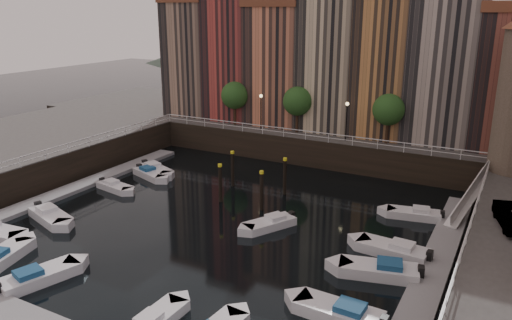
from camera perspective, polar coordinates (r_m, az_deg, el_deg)
The scene contains 24 objects.
ground at distance 40.68m, azimuth -3.38°, elevation -6.77°, with size 200.00×200.00×0.00m, color black.
quay_far at distance 62.64m, azimuth 9.22°, elevation 3.02°, with size 80.00×20.00×3.00m, color black.
dock_left at distance 49.92m, azimuth -20.06°, elevation -3.02°, with size 2.00×28.00×0.35m, color gray.
dock_right at distance 34.75m, azimuth 19.56°, elevation -11.85°, with size 2.00×28.00×0.35m, color gray.
mountains at distance 142.94m, azimuth 21.68°, elevation 12.41°, with size 145.00×100.00×18.00m.
far_terrace at distance 57.72m, azimuth 11.97°, elevation 11.23°, with size 48.70×10.30×17.50m.
promenade_trees at distance 54.93m, azimuth 5.39°, elevation 6.64°, with size 21.20×3.20×5.20m.
street_lamps at distance 54.02m, azimuth 5.28°, elevation 5.72°, with size 10.36×0.36×4.18m.
railings at distance 43.33m, azimuth -0.07°, elevation 0.10°, with size 36.08×34.04×0.52m.
gangway at distance 44.06m, azimuth 23.34°, elevation -3.62°, with size 2.78×8.32×3.73m.
mooring_pilings at distance 44.55m, azimuth -0.73°, elevation -2.31°, with size 5.68×4.70×3.78m.
boat_left_1 at distance 43.52m, azimuth -22.48°, elevation -5.93°, with size 5.09×3.11×1.14m.
boat_left_2 at distance 48.69m, azimuth -15.88°, elevation -2.94°, with size 4.21×2.13×0.94m.
boat_left_3 at distance 51.47m, azimuth -12.00°, elevation -1.53°, with size 4.71×3.00×1.06m.
boat_left_4 at distance 52.53m, azimuth -11.44°, elevation -1.10°, with size 4.90×3.30×1.11m.
boat_right_1 at distance 28.90m, azimuth 9.64°, elevation -16.81°, with size 5.19×2.08×1.18m.
boat_right_2 at distance 33.38m, azimuth 14.03°, elevation -12.13°, with size 5.37×3.06×1.20m.
boat_right_3 at distance 36.18m, azimuth 15.50°, elevation -9.88°, with size 5.17×2.22×1.17m.
boat_right_4 at distance 42.73m, azimuth 17.71°, elevation -5.89°, with size 4.58×2.40×1.02m.
boat_near_0 at distance 38.04m, azimuth -27.15°, elevation -9.86°, with size 3.05×5.20×1.17m.
boat_near_1 at distance 34.53m, azimuth -23.67°, elevation -12.14°, with size 3.10×5.15×1.15m.
boat_near_2 at distance 28.58m, azimuth -11.49°, elevation -17.51°, with size 1.64×4.30×0.99m.
car_b at distance 35.43m, azimuth 27.23°, elevation -5.93°, with size 1.50×4.30×1.42m, color gray.
boat_extra_790 at distance 39.04m, azimuth 1.66°, elevation -7.25°, with size 3.40×4.46×1.02m.
Camera 1 is at (19.82, -31.54, 16.34)m, focal length 35.00 mm.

